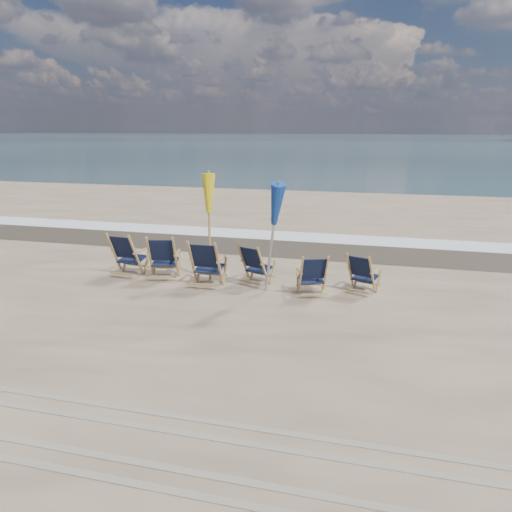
# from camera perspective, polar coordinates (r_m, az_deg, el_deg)

# --- Properties ---
(ocean) EXTENTS (400.00, 400.00, 0.00)m
(ocean) POSITION_cam_1_polar(r_m,az_deg,el_deg) (135.20, 14.14, 12.67)
(ocean) COLOR #355158
(ocean) RESTS_ON ground
(surf_foam) EXTENTS (200.00, 1.40, 0.01)m
(surf_foam) POSITION_cam_1_polar(r_m,az_deg,el_deg) (16.00, 5.61, 2.19)
(surf_foam) COLOR silver
(surf_foam) RESTS_ON ground
(wet_sand_strip) EXTENTS (200.00, 2.60, 0.00)m
(wet_sand_strip) POSITION_cam_1_polar(r_m,az_deg,el_deg) (14.56, 4.64, 0.97)
(wet_sand_strip) COLOR #42362A
(wet_sand_strip) RESTS_ON ground
(tire_tracks) EXTENTS (80.00, 1.30, 0.01)m
(tire_tracks) POSITION_cam_1_polar(r_m,az_deg,el_deg) (6.04, -13.06, -20.14)
(tire_tracks) COLOR gray
(tire_tracks) RESTS_ON ground
(beach_chair_0) EXTENTS (0.77, 0.85, 1.08)m
(beach_chair_0) POSITION_cam_1_polar(r_m,az_deg,el_deg) (11.76, -13.60, 0.01)
(beach_chair_0) COLOR black
(beach_chair_0) RESTS_ON ground
(beach_chair_1) EXTENTS (0.82, 0.89, 1.05)m
(beach_chair_1) POSITION_cam_1_polar(r_m,az_deg,el_deg) (11.47, -9.19, -0.19)
(beach_chair_1) COLOR black
(beach_chair_1) RESTS_ON ground
(beach_chair_2) EXTENTS (0.71, 0.79, 1.08)m
(beach_chair_2) POSITION_cam_1_polar(r_m,az_deg,el_deg) (10.72, -4.31, -1.00)
(beach_chair_2) COLOR black
(beach_chair_2) RESTS_ON ground
(beach_chair_3) EXTENTS (0.81, 0.85, 0.95)m
(beach_chair_3) POSITION_cam_1_polar(r_m,az_deg,el_deg) (10.80, 0.77, -1.21)
(beach_chair_3) COLOR black
(beach_chair_3) RESTS_ON ground
(beach_chair_4) EXTENTS (0.78, 0.82, 0.92)m
(beach_chair_4) POSITION_cam_1_polar(r_m,az_deg,el_deg) (10.31, 7.96, -2.21)
(beach_chair_4) COLOR black
(beach_chair_4) RESTS_ON ground
(beach_chair_5) EXTENTS (0.77, 0.81, 0.89)m
(beach_chair_5) POSITION_cam_1_polar(r_m,az_deg,el_deg) (10.52, 13.09, -2.18)
(beach_chair_5) COLOR black
(beach_chair_5) RESTS_ON ground
(umbrella_yellow) EXTENTS (0.30, 0.30, 2.40)m
(umbrella_yellow) POSITION_cam_1_polar(r_m,az_deg,el_deg) (11.09, -5.43, 6.46)
(umbrella_yellow) COLOR #A6854A
(umbrella_yellow) RESTS_ON ground
(umbrella_blue) EXTENTS (0.30, 0.30, 2.43)m
(umbrella_blue) POSITION_cam_1_polar(r_m,az_deg,el_deg) (9.98, 1.81, 5.80)
(umbrella_blue) COLOR #A5A5AD
(umbrella_blue) RESTS_ON ground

